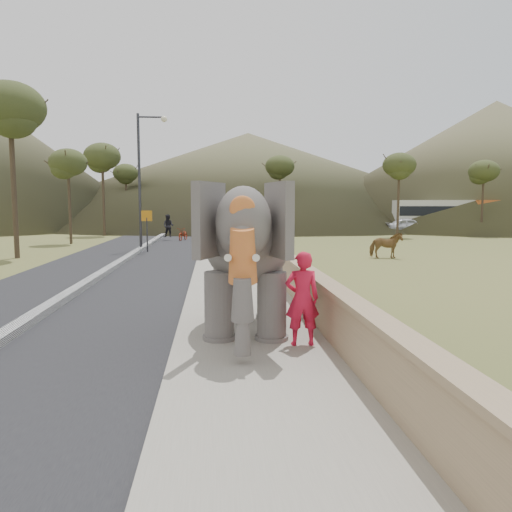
# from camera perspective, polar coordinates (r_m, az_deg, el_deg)

# --- Properties ---
(ground) EXTENTS (160.00, 160.00, 0.00)m
(ground) POSITION_cam_1_polar(r_m,az_deg,el_deg) (11.60, -1.28, -8.03)
(ground) COLOR olive
(ground) RESTS_ON ground
(road) EXTENTS (7.00, 120.00, 0.03)m
(road) POSITION_cam_1_polar(r_m,az_deg,el_deg) (21.84, -16.21, -1.57)
(road) COLOR black
(road) RESTS_ON ground
(median) EXTENTS (0.35, 120.00, 0.22)m
(median) POSITION_cam_1_polar(r_m,az_deg,el_deg) (21.83, -16.22, -1.32)
(median) COLOR black
(median) RESTS_ON ground
(walkway) EXTENTS (3.00, 120.00, 0.15)m
(walkway) POSITION_cam_1_polar(r_m,az_deg,el_deg) (21.42, -2.98, -1.32)
(walkway) COLOR #9E9687
(walkway) RESTS_ON ground
(parapet) EXTENTS (0.30, 120.00, 1.10)m
(parapet) POSITION_cam_1_polar(r_m,az_deg,el_deg) (21.48, 1.41, -0.02)
(parapet) COLOR tan
(parapet) RESTS_ON ground
(lamppost) EXTENTS (1.76, 0.36, 8.00)m
(lamppost) POSITION_cam_1_polar(r_m,az_deg,el_deg) (30.37, -12.63, 9.79)
(lamppost) COLOR #2B2B30
(lamppost) RESTS_ON ground
(signboard) EXTENTS (0.60, 0.08, 2.40)m
(signboard) POSITION_cam_1_polar(r_m,az_deg,el_deg) (29.34, -12.36, 3.62)
(signboard) COLOR #2D2D33
(signboard) RESTS_ON ground
(cow) EXTENTS (1.71, 1.02, 1.35)m
(cow) POSITION_cam_1_polar(r_m,az_deg,el_deg) (26.37, 14.62, 1.19)
(cow) COLOR brown
(cow) RESTS_ON ground
(distant_car) EXTENTS (4.30, 1.90, 1.44)m
(distant_car) POSITION_cam_1_polar(r_m,az_deg,el_deg) (48.59, 17.08, 3.32)
(distant_car) COLOR silver
(distant_car) RESTS_ON ground
(bus_white) EXTENTS (11.25, 4.18, 3.10)m
(bus_white) POSITION_cam_1_polar(r_m,az_deg,el_deg) (51.20, 21.58, 4.22)
(bus_white) COLOR silver
(bus_white) RESTS_ON ground
(hill_right) EXTENTS (56.00, 56.00, 16.00)m
(hill_right) POSITION_cam_1_polar(r_m,az_deg,el_deg) (73.29, 25.53, 9.53)
(hill_right) COLOR brown
(hill_right) RESTS_ON ground
(hill_far) EXTENTS (80.00, 80.00, 14.00)m
(hill_far) POSITION_cam_1_polar(r_m,az_deg,el_deg) (81.54, -0.91, 9.00)
(hill_far) COLOR brown
(hill_far) RESTS_ON ground
(elephant_and_man) EXTENTS (2.51, 4.32, 3.00)m
(elephant_and_man) POSITION_cam_1_polar(r_m,az_deg,el_deg) (10.59, -0.95, -0.38)
(elephant_and_man) COLOR slate
(elephant_and_man) RESTS_ON ground
(motorcyclist) EXTENTS (2.13, 1.91, 1.98)m
(motorcyclist) POSITION_cam_1_polar(r_m,az_deg,el_deg) (38.24, -9.10, 2.91)
(motorcyclist) COLOR maroon
(motorcyclist) RESTS_ON ground
(trees) EXTENTS (48.45, 44.68, 9.11)m
(trees) POSITION_cam_1_polar(r_m,az_deg,el_deg) (38.77, -0.60, 7.68)
(trees) COLOR #473828
(trees) RESTS_ON ground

